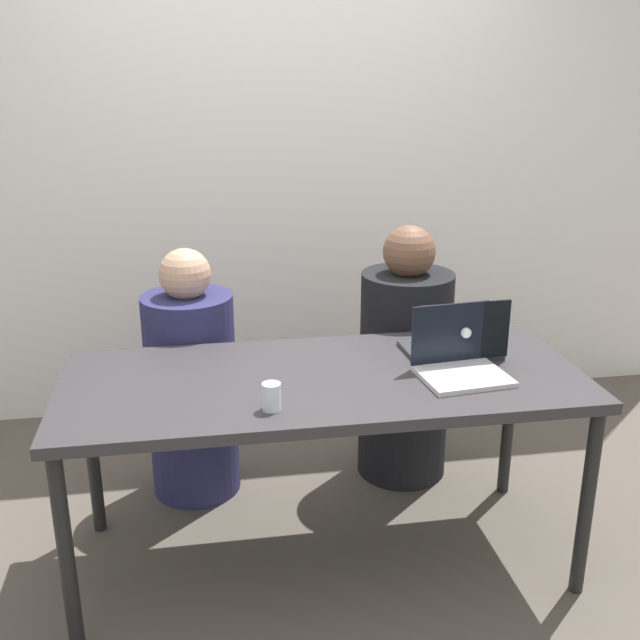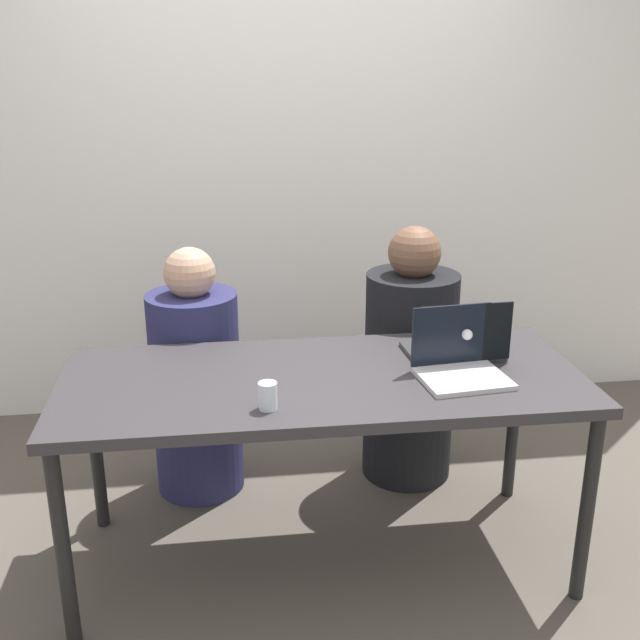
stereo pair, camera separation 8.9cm
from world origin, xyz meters
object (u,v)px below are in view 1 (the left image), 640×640
Objects in this scene: water_glass_left at (272,398)px; person_on_left at (192,387)px; person_on_right at (405,367)px; laptop_front_right at (459,361)px; laptop_back_right at (455,343)px.

person_on_left is at bearing 107.41° from water_glass_left.
person_on_right is 0.72m from laptop_front_right.
person_on_left is 3.43× the size of laptop_front_right.
laptop_back_right is at bearing 68.95° from laptop_front_right.
laptop_front_right is 0.70m from water_glass_left.
person_on_right reaches higher than laptop_front_right.
person_on_right is at bearing 50.88° from water_glass_left.
person_on_right is at bearing -88.01° from laptop_back_right.
person_on_left reaches higher than laptop_front_right.
laptop_front_right is at bearing 72.15° from laptop_back_right.
laptop_back_right is 1.12× the size of laptop_front_right.
laptop_back_right is 0.17m from laptop_front_right.
laptop_back_right is (0.04, -0.49, 0.30)m from person_on_right.
person_on_right is (0.94, 0.00, 0.03)m from person_on_left.
laptop_front_right is 3.55× the size of water_glass_left.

